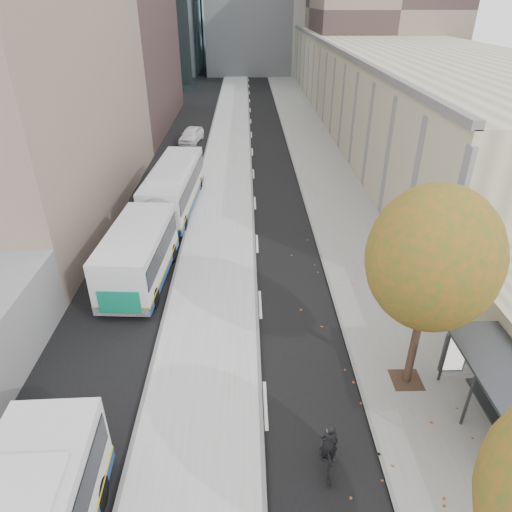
{
  "coord_description": "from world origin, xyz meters",
  "views": [
    {
      "loc": [
        -2.23,
        0.75,
        12.38
      ],
      "look_at": [
        -1.84,
        18.15,
        2.5
      ],
      "focal_mm": 32.0,
      "sensor_mm": 36.0,
      "label": 1
    }
  ],
  "objects_px": {
    "bus_shelter": "(505,377)",
    "cyclist": "(328,453)",
    "bus_far": "(162,210)",
    "distant_car": "(191,135)"
  },
  "relations": [
    {
      "from": "bus_shelter",
      "to": "cyclist",
      "type": "bearing_deg",
      "value": -165.32
    },
    {
      "from": "bus_far",
      "to": "cyclist",
      "type": "distance_m",
      "value": 17.46
    },
    {
      "from": "distant_car",
      "to": "bus_shelter",
      "type": "bearing_deg",
      "value": -58.59
    },
    {
      "from": "distant_car",
      "to": "cyclist",
      "type": "bearing_deg",
      "value": -67.61
    },
    {
      "from": "bus_far",
      "to": "cyclist",
      "type": "bearing_deg",
      "value": -62.03
    },
    {
      "from": "bus_shelter",
      "to": "cyclist",
      "type": "xyz_separation_m",
      "value": [
        -5.61,
        -1.47,
        -1.48
      ]
    },
    {
      "from": "cyclist",
      "to": "distant_car",
      "type": "distance_m",
      "value": 36.76
    },
    {
      "from": "bus_shelter",
      "to": "distant_car",
      "type": "distance_m",
      "value": 36.97
    },
    {
      "from": "bus_shelter",
      "to": "cyclist",
      "type": "relative_size",
      "value": 2.29
    },
    {
      "from": "bus_far",
      "to": "distant_car",
      "type": "distance_m",
      "value": 20.13
    }
  ]
}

